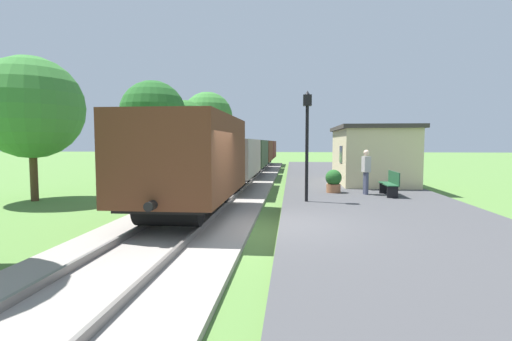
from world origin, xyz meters
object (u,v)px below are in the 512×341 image
Objects in this scene: tree_trackside_mid at (31,108)px; tree_field_distant at (208,117)px; bench_near_hut at (390,183)px; potted_planter at (334,181)px; freight_train at (244,155)px; person_waiting at (366,170)px; station_hut at (371,154)px; tree_trackside_far at (153,114)px; lamp_post_near at (307,126)px; bench_down_platform at (349,166)px; tree_field_left at (185,123)px.

tree_trackside_mid is 0.79× the size of tree_field_distant.
potted_planter is (-2.02, 0.72, 0.00)m from bench_near_hut.
potted_planter is 22.49m from tree_field_distant.
freight_train reaches higher than person_waiting.
station_hut is at bearing -29.03° from freight_train.
person_waiting is 0.31× the size of tree_trackside_mid.
tree_trackside_far is (-10.55, 5.84, 2.66)m from person_waiting.
tree_field_distant is (-10.73, 20.42, 3.42)m from person_waiting.
freight_train is at bearing 108.47° from lamp_post_near.
bench_down_platform is 17.73m from tree_trackside_mid.
bench_near_hut and bench_down_platform have the same top height.
potted_planter reaches higher than bench_down_platform.
bench_near_hut is at bearing 151.59° from person_waiting.
lamp_post_near is 0.53× the size of tree_field_distant.
tree_field_left reaches higher than station_hut.
station_hut is at bearing -87.64° from bench_down_platform.
person_waiting is 0.25× the size of tree_field_distant.
bench_down_platform is 0.26× the size of tree_trackside_far.
person_waiting is at bearing 161.26° from bench_near_hut.
tree_field_distant reaches higher than bench_near_hut.
tree_field_left is (-0.62, 8.54, -0.06)m from tree_trackside_far.
tree_trackside_far is 1.02× the size of tree_field_left.
tree_field_left is 6.12m from tree_field_distant.
station_hut is at bearing -39.14° from tree_field_left.
lamp_post_near is at bearing 30.69° from person_waiting.
tree_trackside_mid reaches higher than freight_train.
station_hut is at bearing 87.23° from bench_near_hut.
station_hut is 1.06× the size of tree_trackside_mid.
tree_trackside_mid reaches higher than bench_near_hut.
freight_train is 5.88× the size of tree_field_left.
bench_near_hut is 0.41× the size of lamp_post_near.
person_waiting is 3.46m from lamp_post_near.
tree_trackside_mid is (-11.47, -1.66, 2.82)m from potted_planter.
bench_near_hut is at bearing -90.00° from bench_down_platform.
tree_field_left is at bearing -94.09° from tree_field_distant.
bench_near_hut is 13.82m from tree_trackside_mid.
bench_near_hut is at bearing 3.98° from tree_trackside_mid.
bench_near_hut is (-0.23, -4.70, -0.93)m from station_hut.
freight_train reaches higher than potted_planter.
lamp_post_near reaches higher than bench_near_hut.
person_waiting is at bearing 5.54° from tree_trackside_mid.
bench_down_platform is 9.97m from person_waiting.
tree_field_distant is at bearing 137.81° from bench_down_platform.
bench_near_hut is 24.04m from tree_field_distant.
potted_planter is at bearing -29.92° from person_waiting.
tree_trackside_far reaches higher than person_waiting.
tree_trackside_far is at bearing -154.04° from freight_train.
bench_down_platform is 13.17m from tree_field_left.
station_hut is 1.57× the size of lamp_post_near.
tree_field_left is (-12.01, 4.45, 3.06)m from bench_down_platform.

